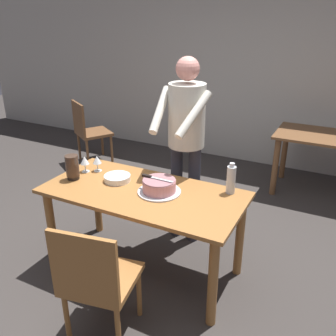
# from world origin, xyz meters

# --- Properties ---
(ground_plane) EXTENTS (14.00, 14.00, 0.00)m
(ground_plane) POSITION_xyz_m (0.00, 0.00, 0.00)
(ground_plane) COLOR #383330
(back_wall) EXTENTS (10.00, 0.12, 2.70)m
(back_wall) POSITION_xyz_m (0.00, 2.89, 1.35)
(back_wall) COLOR #BCB7AD
(back_wall) RESTS_ON ground_plane
(main_dining_table) EXTENTS (1.59, 0.77, 0.75)m
(main_dining_table) POSITION_xyz_m (0.00, 0.00, 0.63)
(main_dining_table) COLOR #9E6633
(main_dining_table) RESTS_ON ground_plane
(cake_on_platter) EXTENTS (0.34, 0.34, 0.11)m
(cake_on_platter) POSITION_xyz_m (0.13, 0.04, 0.80)
(cake_on_platter) COLOR silver
(cake_on_platter) RESTS_ON main_dining_table
(cake_knife) EXTENTS (0.27, 0.03, 0.02)m
(cake_knife) POSITION_xyz_m (0.05, 0.04, 0.87)
(cake_knife) COLOR silver
(cake_knife) RESTS_ON cake_on_platter
(plate_stack) EXTENTS (0.22, 0.22, 0.05)m
(plate_stack) POSITION_xyz_m (-0.29, 0.06, 0.78)
(plate_stack) COLOR white
(plate_stack) RESTS_ON main_dining_table
(wine_glass_near) EXTENTS (0.08, 0.08, 0.14)m
(wine_glass_near) POSITION_xyz_m (-0.64, 0.09, 0.85)
(wine_glass_near) COLOR silver
(wine_glass_near) RESTS_ON main_dining_table
(wine_glass_far) EXTENTS (0.08, 0.08, 0.14)m
(wine_glass_far) POSITION_xyz_m (-0.56, 0.16, 0.85)
(wine_glass_far) COLOR silver
(wine_glass_far) RESTS_ON main_dining_table
(water_bottle) EXTENTS (0.07, 0.07, 0.25)m
(water_bottle) POSITION_xyz_m (0.62, 0.28, 0.86)
(water_bottle) COLOR silver
(water_bottle) RESTS_ON main_dining_table
(hurricane_lamp) EXTENTS (0.11, 0.11, 0.21)m
(hurricane_lamp) POSITION_xyz_m (-0.64, -0.07, 0.86)
(hurricane_lamp) COLOR black
(hurricane_lamp) RESTS_ON main_dining_table
(person_cutting_cake) EXTENTS (0.47, 0.56, 1.72)m
(person_cutting_cake) POSITION_xyz_m (0.09, 0.60, 1.08)
(person_cutting_cake) COLOR #2D2D38
(person_cutting_cake) RESTS_ON ground_plane
(chair_near_side) EXTENTS (0.51, 0.51, 0.90)m
(chair_near_side) POSITION_xyz_m (0.10, -0.76, 0.49)
(chair_near_side) COLOR #9E6633
(chair_near_side) RESTS_ON ground_plane
(background_table) EXTENTS (1.00, 0.70, 0.74)m
(background_table) POSITION_xyz_m (1.09, 2.19, 0.58)
(background_table) COLOR brown
(background_table) RESTS_ON ground_plane
(background_chair_0) EXTENTS (0.61, 0.61, 0.90)m
(background_chair_0) POSITION_xyz_m (-1.95, 1.74, 0.49)
(background_chair_0) COLOR brown
(background_chair_0) RESTS_ON ground_plane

